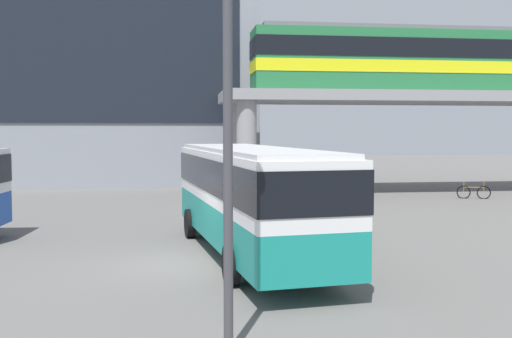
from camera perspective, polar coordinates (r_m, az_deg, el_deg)
ground_plane at (r=26.66m, az=-7.38°, el=-4.34°), size 120.00×120.00×0.00m
station_building at (r=46.12m, az=-17.84°, el=8.61°), size 26.95×13.54×15.59m
elevated_platform at (r=38.47m, az=19.46°, el=5.53°), size 29.76×6.01×5.97m
train at (r=38.07m, az=17.67°, el=9.89°), size 23.37×2.96×3.84m
bus_main at (r=17.43m, az=-0.60°, el=-1.98°), size 3.95×11.28×3.22m
bicycle_brown at (r=34.57m, az=20.17°, el=-2.09°), size 1.71×0.66×1.04m
bicycle_blue at (r=31.40m, az=7.29°, el=-2.46°), size 1.75×0.49×1.04m
lamp_post at (r=9.64m, az=-2.72°, el=5.29°), size 0.36×0.36×6.81m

